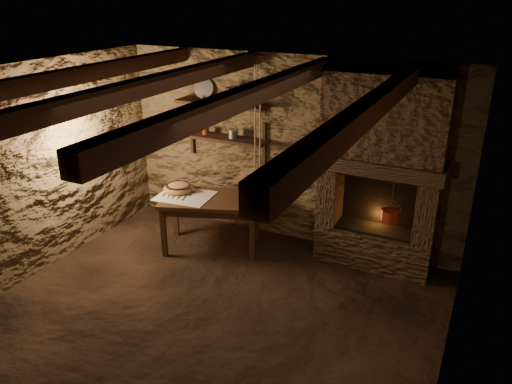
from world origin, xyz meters
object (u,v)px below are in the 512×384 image
at_px(stoneware_jug, 258,188).
at_px(iron_stockpot, 236,97).
at_px(red_pot, 390,215).
at_px(wooden_bowl, 179,188).
at_px(work_table, 212,221).

xyz_separation_m(stoneware_jug, iron_stockpot, (-0.51, 0.41, 0.99)).
bearing_deg(stoneware_jug, red_pot, -8.31).
bearing_deg(red_pot, stoneware_jug, -169.31).
bearing_deg(wooden_bowl, stoneware_jug, 9.31).
distance_m(work_table, stoneware_jug, 0.77).
xyz_separation_m(work_table, iron_stockpot, (0.06, 0.57, 1.49)).
height_order(work_table, red_pot, red_pot).
distance_m(work_table, iron_stockpot, 1.59).
distance_m(stoneware_jug, wooden_bowl, 1.07).
distance_m(stoneware_jug, red_pot, 1.59).
xyz_separation_m(wooden_bowl, iron_stockpot, (0.53, 0.58, 1.12)).
bearing_deg(red_pot, work_table, -167.92).
bearing_deg(work_table, wooden_bowl, 161.28).
bearing_deg(work_table, red_pot, -7.84).
distance_m(wooden_bowl, iron_stockpot, 1.37).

